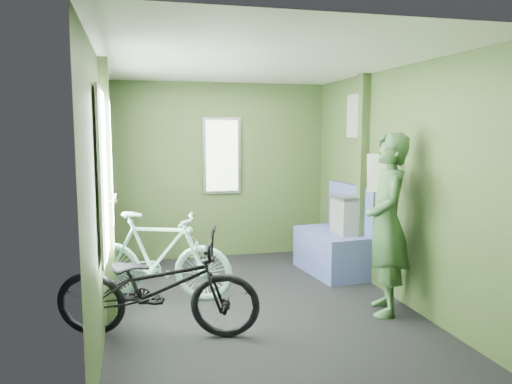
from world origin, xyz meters
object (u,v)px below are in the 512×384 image
waste_box (347,236)px  bench_seat (334,247)px  bicycle_black (159,338)px  bicycle_mint (158,300)px  passenger (387,224)px

waste_box → bench_seat: (-0.11, 0.12, -0.16)m
bicycle_black → waste_box: size_ratio=1.78×
bicycle_mint → passenger: 2.35m
passenger → bench_seat: passenger is taller
bicycle_black → passenger: 2.24m
bicycle_black → passenger: (2.08, 0.09, 0.84)m
waste_box → bicycle_mint: bearing=-170.5°
bench_seat → waste_box: bearing=-53.5°
bicycle_black → bicycle_mint: same height
waste_box → bench_seat: bench_seat is taller
passenger → bench_seat: size_ratio=1.59×
bicycle_black → bench_seat: 2.57m
bicycle_black → bicycle_mint: 0.93m
waste_box → bench_seat: bearing=132.7°
bicycle_mint → bench_seat: size_ratio=1.44×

